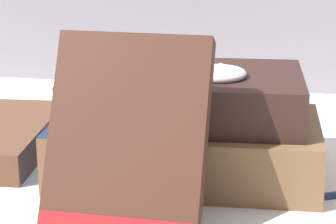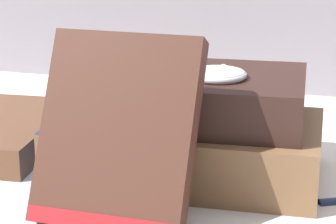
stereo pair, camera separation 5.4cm
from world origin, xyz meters
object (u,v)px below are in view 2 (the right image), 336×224
at_px(book_flat_top, 181,96).
at_px(book_leaning_front, 117,138).
at_px(pocket_watch, 217,74).
at_px(reading_glasses, 162,113).
at_px(book_flat_bottom, 181,147).

height_order(book_flat_top, book_leaning_front, book_leaning_front).
height_order(book_flat_top, pocket_watch, pocket_watch).
bearing_deg(book_leaning_front, pocket_watch, 62.33).
xyz_separation_m(book_flat_top, reading_glasses, (-0.07, 0.16, -0.07)).
bearing_deg(reading_glasses, book_flat_top, -56.83).
bearing_deg(book_leaning_front, reading_glasses, 100.41).
height_order(book_flat_top, reading_glasses, book_flat_top).
bearing_deg(reading_glasses, pocket_watch, -48.68).
bearing_deg(book_flat_bottom, pocket_watch, -8.09).
xyz_separation_m(book_flat_top, pocket_watch, (0.03, -0.01, 0.02)).
height_order(book_flat_bottom, pocket_watch, pocket_watch).
relative_size(book_flat_top, reading_glasses, 1.93).
bearing_deg(book_flat_bottom, book_flat_top, 109.86).
height_order(pocket_watch, reading_glasses, pocket_watch).
distance_m(book_leaning_front, reading_glasses, 0.28).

